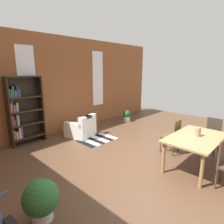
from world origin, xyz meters
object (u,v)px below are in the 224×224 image
dining_chair_far_right (173,135)px  armchair_white (81,128)px  dining_table (196,140)px  bookshelf_tall (23,111)px  potted_plant_by_shelf (127,116)px  potted_plant_corner (41,199)px  dining_chair_head_right (212,134)px  vase_on_table (198,132)px

dining_chair_far_right → armchair_white: bearing=107.3°
dining_table → bookshelf_tall: bookshelf_tall is taller
bookshelf_tall → potted_plant_by_shelf: size_ratio=4.15×
armchair_white → potted_plant_by_shelf: bearing=1.4°
bookshelf_tall → potted_plant_corner: bookshelf_tall is taller
dining_table → potted_plant_corner: 3.40m
dining_chair_head_right → dining_chair_far_right: bearing=138.2°
potted_plant_by_shelf → potted_plant_corner: (-5.20, -2.61, 0.10)m
vase_on_table → dining_chair_far_right: (0.30, 0.73, -0.35)m
dining_table → armchair_white: size_ratio=1.65×
vase_on_table → armchair_white: (-0.60, 3.61, -0.58)m
vase_on_table → bookshelf_tall: 4.87m
bookshelf_tall → dining_table: bearing=-63.8°
vase_on_table → dining_chair_head_right: (1.12, -0.00, -0.35)m
dining_chair_far_right → potted_plant_by_shelf: dining_chair_far_right is taller
dining_table → vase_on_table: vase_on_table is taller
bookshelf_tall → potted_plant_corner: bearing=-108.3°
dining_chair_far_right → potted_plant_corner: size_ratio=1.45×
vase_on_table → dining_chair_far_right: vase_on_table is taller
vase_on_table → dining_chair_head_right: 1.18m
potted_plant_by_shelf → potted_plant_corner: size_ratio=0.76×
dining_table → dining_chair_head_right: bearing=-0.1°
vase_on_table → dining_chair_head_right: bearing=-0.2°
dining_chair_head_right → potted_plant_by_shelf: 3.77m
potted_plant_by_shelf → dining_table: bearing=-118.4°
armchair_white → potted_plant_by_shelf: 2.52m
armchair_white → bookshelf_tall: bearing=155.5°
vase_on_table → dining_chair_head_right: vase_on_table is taller
dining_chair_far_right → bookshelf_tall: 4.43m
dining_table → dining_chair_head_right: dining_chair_head_right is taller
bookshelf_tall → armchair_white: (1.60, -0.73, -0.76)m
potted_plant_corner → dining_chair_far_right: bearing=-5.3°
dining_table → potted_plant_corner: size_ratio=2.49×
dining_chair_far_right → armchair_white: (-0.90, 2.88, -0.23)m
armchair_white → dining_table: bearing=-81.6°
potted_plant_corner → vase_on_table: bearing=-18.0°
dining_chair_head_right → potted_plant_corner: dining_chair_head_right is taller
dining_table → dining_chair_head_right: size_ratio=1.72×
bookshelf_tall → dining_chair_head_right: bearing=-52.6°
potted_plant_by_shelf → potted_plant_corner: 5.82m
dining_chair_far_right → bookshelf_tall: bookshelf_tall is taller
dining_chair_far_right → bookshelf_tall: (-2.50, 3.61, 0.52)m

